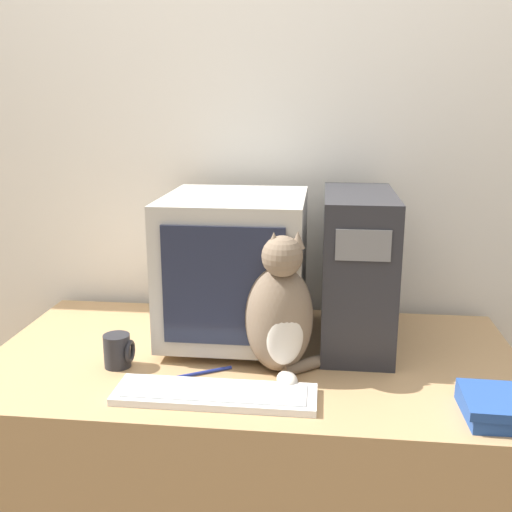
% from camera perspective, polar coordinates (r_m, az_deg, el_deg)
% --- Properties ---
extents(wall_back, '(7.00, 0.05, 2.50)m').
position_cam_1_polar(wall_back, '(2.05, 1.27, 9.38)').
color(wall_back, silver).
rests_on(wall_back, ground_plane).
extents(desk, '(1.50, 0.80, 0.73)m').
position_cam_1_polar(desk, '(1.91, -0.26, -19.53)').
color(desk, tan).
rests_on(desk, ground_plane).
extents(crt_monitor, '(0.41, 0.44, 0.44)m').
position_cam_1_polar(crt_monitor, '(1.78, -1.97, -0.99)').
color(crt_monitor, '#BCB7AD').
rests_on(crt_monitor, desk).
extents(computer_tower, '(0.20, 0.44, 0.45)m').
position_cam_1_polar(computer_tower, '(1.78, 9.59, -1.22)').
color(computer_tower, '#28282D').
rests_on(computer_tower, desk).
extents(keyboard, '(0.49, 0.14, 0.02)m').
position_cam_1_polar(keyboard, '(1.50, -3.91, -12.99)').
color(keyboard, silver).
rests_on(keyboard, desk).
extents(cat, '(0.27, 0.25, 0.39)m').
position_cam_1_polar(cat, '(1.58, 2.33, -5.52)').
color(cat, '#7A6651').
rests_on(cat, desk).
extents(book_stack, '(0.16, 0.18, 0.05)m').
position_cam_1_polar(book_stack, '(1.51, 21.91, -13.14)').
color(book_stack, '#234793').
rests_on(book_stack, desk).
extents(pen, '(0.14, 0.09, 0.01)m').
position_cam_1_polar(pen, '(1.62, -5.04, -10.99)').
color(pen, navy).
rests_on(pen, desk).
extents(mug, '(0.08, 0.07, 0.09)m').
position_cam_1_polar(mug, '(1.68, -12.98, -8.78)').
color(mug, '#232328').
rests_on(mug, desk).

